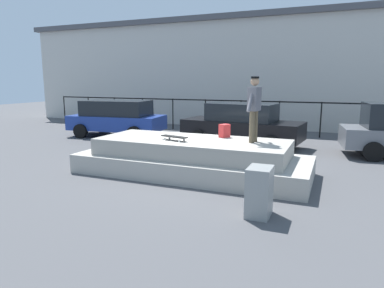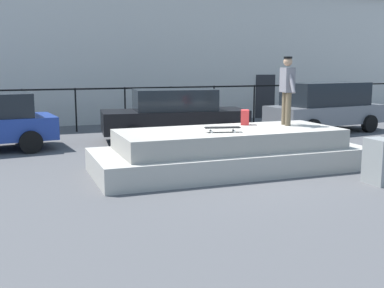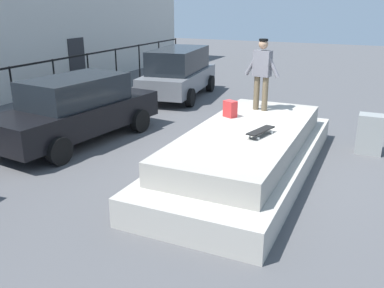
{
  "view_description": "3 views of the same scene",
  "coord_description": "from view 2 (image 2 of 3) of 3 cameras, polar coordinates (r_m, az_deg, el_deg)",
  "views": [
    {
      "loc": [
        3.4,
        -8.71,
        2.56
      ],
      "look_at": [
        -0.74,
        1.17,
        0.58
      ],
      "focal_mm": 32.27,
      "sensor_mm": 36.0,
      "label": 1
    },
    {
      "loc": [
        -4.9,
        -10.09,
        2.46
      ],
      "look_at": [
        -0.8,
        0.81,
        0.51
      ],
      "focal_mm": 44.4,
      "sensor_mm": 36.0,
      "label": 2
    },
    {
      "loc": [
        -8.23,
        -2.55,
        3.48
      ],
      "look_at": [
        -0.63,
        0.96,
        0.61
      ],
      "focal_mm": 39.03,
      "sensor_mm": 36.0,
      "label": 3
    }
  ],
  "objects": [
    {
      "name": "backpack",
      "position": [
        12.0,
        6.37,
        3.2
      ],
      "size": [
        0.3,
        0.34,
        0.37
      ],
      "primitive_type": "cube",
      "rotation": [
        0.0,
        0.0,
        4.26
      ],
      "color": "red",
      "rests_on": "concrete_ledge"
    },
    {
      "name": "fence_row",
      "position": [
        18.56,
        -5.26,
        5.35
      ],
      "size": [
        24.06,
        0.06,
        1.62
      ],
      "color": "black",
      "rests_on": "ground_plane"
    },
    {
      "name": "skateboarder",
      "position": [
        12.01,
        11.35,
        6.83
      ],
      "size": [
        0.29,
        0.89,
        1.69
      ],
      "color": "brown",
      "rests_on": "concrete_ledge"
    },
    {
      "name": "ground_plane",
      "position": [
        11.48,
        5.18,
        -2.9
      ],
      "size": [
        60.0,
        60.0,
        0.0
      ],
      "primitive_type": "plane",
      "color": "#4C4C4F"
    },
    {
      "name": "car_grey_hatchback_far",
      "position": [
        18.17,
        15.7,
        4.4
      ],
      "size": [
        4.62,
        2.41,
        1.82
      ],
      "color": "slate",
      "rests_on": "ground_plane"
    },
    {
      "name": "skateboard",
      "position": [
        10.63,
        3.68,
        1.96
      ],
      "size": [
        0.82,
        0.39,
        0.12
      ],
      "color": "black",
      "rests_on": "concrete_ledge"
    },
    {
      "name": "warehouse_building",
      "position": [
        24.21,
        -9.07,
        10.74
      ],
      "size": [
        31.35,
        8.48,
        6.04
      ],
      "color": "beige",
      "rests_on": "ground_plane"
    },
    {
      "name": "car_black_sedan_mid",
      "position": [
        15.48,
        -2.1,
        3.56
      ],
      "size": [
        4.84,
        2.37,
        1.68
      ],
      "color": "black",
      "rests_on": "ground_plane"
    },
    {
      "name": "utility_box",
      "position": [
        10.6,
        21.65,
        -1.96
      ],
      "size": [
        0.44,
        0.6,
        0.95
      ],
      "primitive_type": "cube",
      "rotation": [
        0.0,
        0.0,
        0.01
      ],
      "color": "gray",
      "rests_on": "ground_plane"
    },
    {
      "name": "concrete_ledge",
      "position": [
        11.21,
        4.52,
        -0.92
      ],
      "size": [
        6.36,
        2.52,
        0.97
      ],
      "color": "#ADA89E",
      "rests_on": "ground_plane"
    }
  ]
}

